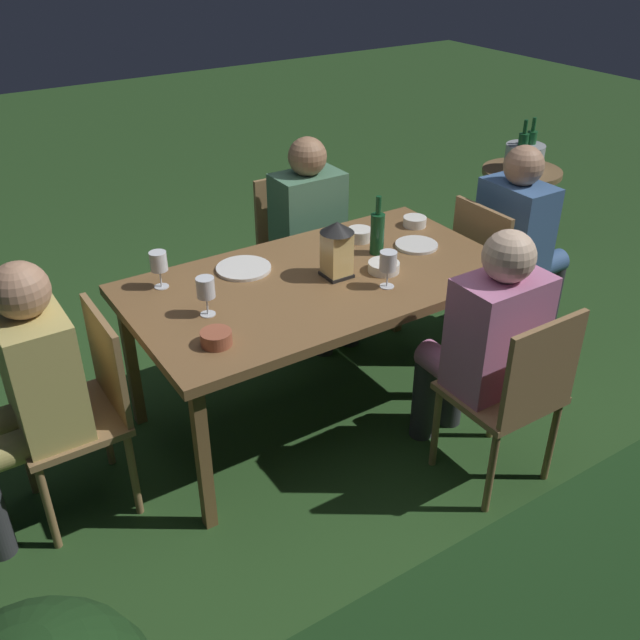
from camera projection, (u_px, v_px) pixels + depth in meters
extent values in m
plane|color=#26471E|center=(320.00, 408.00, 3.58)|extent=(16.00, 16.00, 0.00)
cube|color=brown|center=(320.00, 282.00, 3.21)|extent=(1.74, 0.94, 0.04)
cube|color=brown|center=(399.00, 277.00, 4.06)|extent=(0.05, 0.05, 0.70)
cube|color=brown|center=(131.00, 362.00, 3.32)|extent=(0.05, 0.05, 0.70)
cube|color=brown|center=(500.00, 340.00, 3.48)|extent=(0.05, 0.05, 0.70)
cube|color=brown|center=(203.00, 459.00, 2.74)|extent=(0.05, 0.05, 0.70)
cube|color=#937047|center=(69.00, 421.00, 2.80)|extent=(0.40, 0.42, 0.03)
cube|color=#937047|center=(106.00, 360.00, 2.78)|extent=(0.03, 0.40, 0.42)
cylinder|color=#937047|center=(48.00, 508.00, 2.71)|extent=(0.03, 0.03, 0.42)
cylinder|color=#937047|center=(26.00, 455.00, 2.97)|extent=(0.03, 0.03, 0.42)
cylinder|color=#937047|center=(134.00, 474.00, 2.87)|extent=(0.03, 0.03, 0.42)
cylinder|color=#937047|center=(105.00, 427.00, 3.13)|extent=(0.03, 0.03, 0.42)
cube|color=tan|center=(40.00, 371.00, 2.64)|extent=(0.24, 0.38, 0.50)
sphere|color=tan|center=(20.00, 290.00, 2.46)|extent=(0.21, 0.21, 0.21)
cylinder|color=tan|center=(21.00, 447.00, 2.63)|extent=(0.36, 0.13, 0.13)
cylinder|color=tan|center=(10.00, 421.00, 2.76)|extent=(0.36, 0.13, 0.13)
cube|color=#937047|center=(303.00, 256.00, 4.11)|extent=(0.42, 0.40, 0.03)
cube|color=#937047|center=(286.00, 210.00, 4.13)|extent=(0.40, 0.02, 0.42)
cylinder|color=#937047|center=(344.00, 294.00, 4.19)|extent=(0.03, 0.03, 0.42)
cylinder|color=#937047|center=(292.00, 310.00, 4.02)|extent=(0.03, 0.03, 0.42)
cylinder|color=#937047|center=(314.00, 272.00, 4.43)|extent=(0.03, 0.03, 0.42)
cylinder|color=#937047|center=(263.00, 287.00, 4.26)|extent=(0.03, 0.03, 0.42)
cube|color=#4C7A5B|center=(308.00, 217.00, 3.93)|extent=(0.38, 0.24, 0.50)
sphere|color=#997051|center=(307.00, 157.00, 3.75)|extent=(0.21, 0.21, 0.21)
cylinder|color=#4C7A5B|center=(335.00, 261.00, 3.99)|extent=(0.13, 0.36, 0.13)
cylinder|color=#4C7A5B|center=(308.00, 268.00, 3.91)|extent=(0.13, 0.36, 0.13)
cylinder|color=#333338|center=(350.00, 309.00, 4.00)|extent=(0.11, 0.11, 0.45)
cylinder|color=#333338|center=(324.00, 318.00, 3.91)|extent=(0.11, 0.11, 0.45)
cube|color=#937047|center=(500.00, 393.00, 2.97)|extent=(0.42, 0.40, 0.03)
cube|color=#937047|center=(543.00, 370.00, 2.72)|extent=(0.40, 0.03, 0.42)
cylinder|color=#937047|center=(436.00, 428.00, 3.12)|extent=(0.03, 0.03, 0.42)
cylinder|color=#937047|center=(495.00, 401.00, 3.29)|extent=(0.03, 0.03, 0.42)
cylinder|color=#937047|center=(491.00, 473.00, 2.88)|extent=(0.03, 0.03, 0.42)
cylinder|color=#937047|center=(552.00, 441.00, 3.04)|extent=(0.03, 0.03, 0.42)
cube|color=#C675A3|center=(497.00, 333.00, 2.88)|extent=(0.38, 0.24, 0.50)
sphere|color=beige|center=(509.00, 256.00, 2.70)|extent=(0.21, 0.21, 0.21)
cylinder|color=#C675A3|center=(452.00, 371.00, 3.06)|extent=(0.13, 0.36, 0.13)
cylinder|color=#C675A3|center=(482.00, 358.00, 3.14)|extent=(0.13, 0.36, 0.13)
cylinder|color=#333338|center=(424.00, 396.00, 3.29)|extent=(0.11, 0.11, 0.45)
cylinder|color=#333338|center=(453.00, 384.00, 3.38)|extent=(0.11, 0.11, 0.45)
cube|color=#937047|center=(500.00, 274.00, 3.91)|extent=(0.40, 0.42, 0.03)
cube|color=#937047|center=(480.00, 245.00, 3.71)|extent=(0.03, 0.40, 0.42)
cylinder|color=#937047|center=(494.00, 289.00, 4.23)|extent=(0.03, 0.03, 0.42)
cylinder|color=#937047|center=(540.00, 315.00, 3.97)|extent=(0.03, 0.03, 0.42)
cylinder|color=#937047|center=(451.00, 304.00, 4.08)|extent=(0.03, 0.03, 0.42)
cylinder|color=#937047|center=(496.00, 332.00, 3.82)|extent=(0.03, 0.03, 0.42)
cube|color=#426699|center=(514.00, 228.00, 3.80)|extent=(0.24, 0.38, 0.50)
sphere|color=tan|center=(524.00, 166.00, 3.63)|extent=(0.21, 0.21, 0.21)
cylinder|color=#426699|center=(514.00, 255.00, 4.05)|extent=(0.36, 0.13, 0.13)
cylinder|color=#426699|center=(538.00, 267.00, 3.92)|extent=(0.36, 0.13, 0.13)
cylinder|color=#333338|center=(528.00, 285.00, 4.25)|extent=(0.11, 0.11, 0.45)
cylinder|color=#333338|center=(551.00, 297.00, 4.12)|extent=(0.11, 0.11, 0.45)
cube|color=black|center=(336.00, 274.00, 3.21)|extent=(0.12, 0.12, 0.01)
cube|color=#F9D17A|center=(337.00, 253.00, 3.15)|extent=(0.11, 0.11, 0.20)
cone|color=black|center=(337.00, 227.00, 3.09)|extent=(0.15, 0.15, 0.05)
cylinder|color=#144723|center=(377.00, 234.00, 3.37)|extent=(0.07, 0.07, 0.20)
cylinder|color=#144723|center=(379.00, 205.00, 3.30)|extent=(0.03, 0.03, 0.09)
cylinder|color=silver|center=(162.00, 287.00, 3.12)|extent=(0.06, 0.06, 0.00)
cylinder|color=silver|center=(161.00, 278.00, 3.10)|extent=(0.01, 0.01, 0.08)
cylinder|color=silver|center=(158.00, 261.00, 3.06)|extent=(0.08, 0.08, 0.08)
cylinder|color=maroon|center=(159.00, 266.00, 3.07)|extent=(0.07, 0.07, 0.03)
cylinder|color=silver|center=(387.00, 286.00, 3.12)|extent=(0.06, 0.06, 0.00)
cylinder|color=silver|center=(387.00, 278.00, 3.10)|extent=(0.01, 0.01, 0.08)
cylinder|color=silver|center=(388.00, 261.00, 3.06)|extent=(0.08, 0.08, 0.08)
cylinder|color=maroon|center=(388.00, 266.00, 3.07)|extent=(0.07, 0.07, 0.03)
cylinder|color=silver|center=(208.00, 314.00, 2.91)|extent=(0.06, 0.06, 0.00)
cylinder|color=silver|center=(207.00, 305.00, 2.89)|extent=(0.01, 0.01, 0.08)
cylinder|color=silver|center=(205.00, 287.00, 2.85)|extent=(0.08, 0.08, 0.08)
cylinder|color=maroon|center=(206.00, 293.00, 2.86)|extent=(0.07, 0.07, 0.03)
cylinder|color=silver|center=(416.00, 245.00, 3.48)|extent=(0.21, 0.21, 0.01)
cylinder|color=white|center=(244.00, 268.00, 3.26)|extent=(0.26, 0.26, 0.01)
cylinder|color=silver|center=(415.00, 222.00, 3.70)|extent=(0.12, 0.12, 0.05)
cylinder|color=#424C1E|center=(415.00, 220.00, 3.69)|extent=(0.10, 0.10, 0.01)
cylinder|color=#9E5138|center=(216.00, 338.00, 2.70)|extent=(0.12, 0.12, 0.06)
cylinder|color=tan|center=(216.00, 336.00, 2.70)|extent=(0.10, 0.10, 0.02)
cylinder|color=silver|center=(384.00, 267.00, 3.24)|extent=(0.15, 0.15, 0.05)
cylinder|color=#477533|center=(384.00, 265.00, 3.24)|extent=(0.12, 0.12, 0.01)
cylinder|color=silver|center=(360.00, 235.00, 3.54)|extent=(0.13, 0.13, 0.06)
cylinder|color=beige|center=(360.00, 232.00, 3.53)|extent=(0.11, 0.11, 0.02)
cylinder|color=brown|center=(522.00, 172.00, 4.79)|extent=(0.53, 0.53, 0.03)
cylinder|color=brown|center=(515.00, 217.00, 4.96)|extent=(0.07, 0.07, 0.62)
cylinder|color=brown|center=(509.00, 255.00, 5.11)|extent=(0.40, 0.40, 0.02)
cylinder|color=#B2B7BF|center=(524.00, 157.00, 4.74)|extent=(0.26, 0.26, 0.17)
cylinder|color=white|center=(525.00, 151.00, 4.72)|extent=(0.23, 0.23, 0.04)
cylinder|color=#1E5B2D|center=(531.00, 143.00, 4.71)|extent=(0.07, 0.07, 0.16)
cylinder|color=#1E5B2D|center=(534.00, 124.00, 4.65)|extent=(0.03, 0.03, 0.09)
cylinder|color=#195128|center=(523.00, 146.00, 4.66)|extent=(0.07, 0.07, 0.16)
cylinder|color=#195128|center=(525.00, 127.00, 4.60)|extent=(0.03, 0.03, 0.09)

